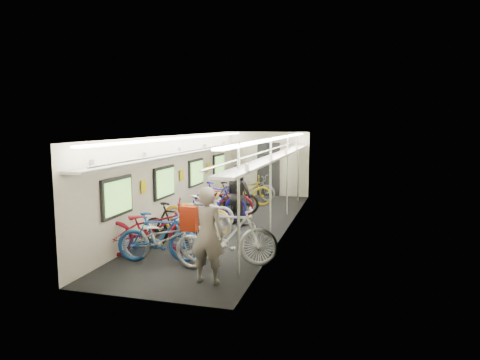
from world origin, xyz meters
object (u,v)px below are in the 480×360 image
Objects in this scene: bicycle_1 at (159,237)px; bicycle_0 at (163,239)px; passenger_near at (207,235)px; passenger_mid at (239,195)px; backpack at (189,219)px.

bicycle_0 is at bearing -139.31° from bicycle_1.
passenger_near is 4.31m from passenger_mid.
backpack is at bearing 136.81° from passenger_mid.
backpack is at bearing -151.82° from bicycle_1.
bicycle_0 is 1.15× the size of bicycle_1.
passenger_mid is at bearing -22.56° from bicycle_1.
passenger_mid is at bearing 98.09° from backpack.
bicycle_0 is at bearing -30.45° from passenger_near.
passenger_mid reaches higher than backpack.
bicycle_0 is 1.39m from passenger_near.
passenger_mid reaches higher than bicycle_1.
bicycle_1 is at bearing 131.21° from backpack.
backpack reaches higher than bicycle_1.
bicycle_0 is at bearing 130.09° from backpack.
bicycle_0 reaches higher than bicycle_1.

